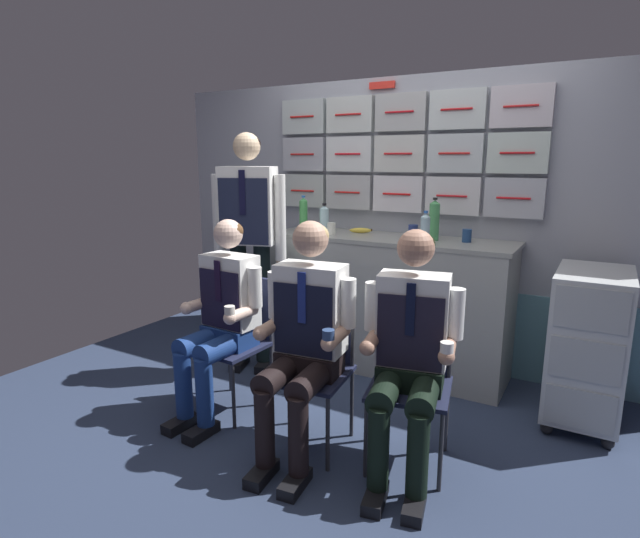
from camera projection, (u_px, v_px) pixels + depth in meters
The scene contains 19 objects.
ground at pixel (319, 435), 2.93m from camera, with size 4.80×4.80×0.04m, color #2A354F.
galley_bulkhead at pixel (407, 218), 3.85m from camera, with size 4.20×0.14×2.15m.
galley_counter at pixel (387, 303), 3.76m from camera, with size 1.79×0.53×1.00m.
service_trolley at pixel (588, 343), 2.96m from camera, with size 0.40×0.65×0.93m.
folding_chair_left at pixel (240, 328), 3.18m from camera, with size 0.42×0.42×0.83m.
crew_member_left at pixel (221, 312), 3.01m from camera, with size 0.47×0.59×1.21m.
folding_chair_right at pixel (317, 353), 2.77m from camera, with size 0.44×0.45×0.83m.
crew_member_right at pixel (304, 331), 2.59m from camera, with size 0.50×0.64×1.25m.
folding_chair_by_counter at pixel (413, 365), 2.61m from camera, with size 0.47×0.47×0.83m.
crew_member_by_counter at pixel (410, 346), 2.42m from camera, with size 0.50×0.64×1.23m.
crew_member_standing at pixel (249, 231), 3.63m from camera, with size 0.52×0.36×1.74m.
sparkling_bottle_green at pixel (425, 229), 3.31m from camera, with size 0.06×0.06×0.22m.
water_bottle_blue_cap at pixel (434, 220), 3.48m from camera, with size 0.07×0.07×0.30m.
water_bottle_short at pixel (303, 214), 3.92m from camera, with size 0.06×0.06×0.28m.
water_bottle_tall at pixel (324, 219), 3.88m from camera, with size 0.07×0.07×0.22m.
espresso_cup_small at pixel (467, 235), 3.42m from camera, with size 0.06×0.06×0.09m.
paper_cup_tan at pixel (413, 230), 3.70m from camera, with size 0.07×0.07×0.08m.
coffee_cup_spare at pixel (331, 228), 3.77m from camera, with size 0.06×0.06×0.09m.
snack_banana at pixel (361, 230), 3.85m from camera, with size 0.17×0.10×0.04m.
Camera 1 is at (1.33, -2.30, 1.55)m, focal length 28.22 mm.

